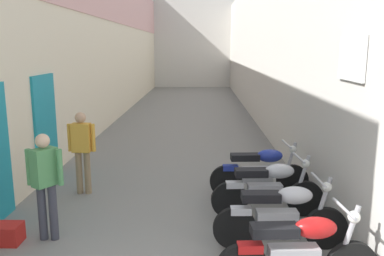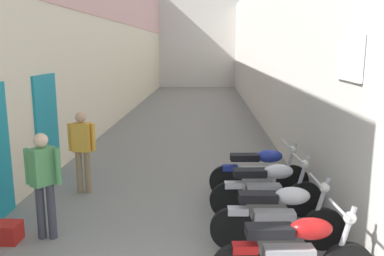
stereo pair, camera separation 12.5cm
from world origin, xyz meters
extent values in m
plane|color=slate|center=(0.00, 10.84, 0.00)|extent=(41.69, 41.69, 0.00)
cube|color=beige|center=(-2.84, 12.84, 3.27)|extent=(0.40, 25.69, 6.55)
cube|color=teal|center=(-2.62, 5.60, 1.10)|extent=(0.06, 1.10, 2.20)
cube|color=beige|center=(2.84, 12.84, 2.77)|extent=(0.40, 25.69, 5.54)
cube|color=white|center=(2.61, 3.00, 2.60)|extent=(0.04, 0.90, 0.60)
cube|color=beige|center=(0.00, 26.69, 3.07)|extent=(8.29, 2.00, 6.14)
ellipsoid|color=#AD1414|center=(1.87, 1.68, 0.78)|extent=(0.50, 0.29, 0.24)
cube|color=black|center=(1.42, 1.65, 0.76)|extent=(0.53, 0.25, 0.12)
cylinder|color=#9E9EA3|center=(2.25, 1.70, 0.65)|extent=(0.25, 0.08, 0.77)
cylinder|color=#9E9EA3|center=(2.18, 1.70, 1.00)|extent=(0.07, 0.58, 0.04)
sphere|color=silver|center=(2.30, 1.71, 0.90)|extent=(0.14, 0.14, 0.14)
cube|color=#AD1414|center=(1.15, 1.63, 0.56)|extent=(0.29, 0.16, 0.10)
cylinder|color=black|center=(2.32, 2.68, 0.30)|extent=(0.60, 0.09, 0.60)
cylinder|color=black|center=(1.07, 2.65, 0.30)|extent=(0.60, 0.09, 0.60)
cube|color=#9E9EA3|center=(1.64, 2.67, 0.42)|extent=(0.56, 0.21, 0.28)
ellipsoid|color=#B7B7BC|center=(1.87, 2.67, 0.78)|extent=(0.49, 0.27, 0.24)
cube|color=black|center=(1.41, 2.66, 0.76)|extent=(0.52, 0.23, 0.12)
cylinder|color=#9E9EA3|center=(2.25, 2.68, 0.65)|extent=(0.25, 0.07, 0.77)
cylinder|color=#9E9EA3|center=(2.18, 2.68, 1.00)|extent=(0.05, 0.58, 0.04)
sphere|color=silver|center=(2.30, 2.68, 0.90)|extent=(0.14, 0.14, 0.14)
cube|color=#B7B7BC|center=(1.15, 2.66, 0.56)|extent=(0.28, 0.15, 0.10)
cylinder|color=black|center=(2.32, 3.78, 0.30)|extent=(0.60, 0.12, 0.60)
cylinder|color=black|center=(1.07, 3.70, 0.30)|extent=(0.60, 0.12, 0.60)
cube|color=#9E9EA3|center=(1.64, 3.74, 0.42)|extent=(0.57, 0.24, 0.28)
ellipsoid|color=#B7B7BC|center=(1.87, 3.75, 0.78)|extent=(0.50, 0.29, 0.24)
cube|color=black|center=(1.42, 3.72, 0.76)|extent=(0.53, 0.25, 0.12)
cylinder|color=#9E9EA3|center=(2.25, 3.78, 0.65)|extent=(0.25, 0.08, 0.77)
cylinder|color=#9E9EA3|center=(2.18, 3.77, 1.00)|extent=(0.07, 0.58, 0.04)
sphere|color=silver|center=(2.30, 3.78, 0.90)|extent=(0.14, 0.14, 0.14)
cube|color=#B7B7BC|center=(1.15, 3.71, 0.56)|extent=(0.29, 0.16, 0.10)
cylinder|color=black|center=(2.32, 4.71, 0.30)|extent=(0.60, 0.12, 0.60)
cylinder|color=black|center=(1.07, 4.64, 0.30)|extent=(0.60, 0.12, 0.60)
cube|color=#9E9EA3|center=(1.64, 4.67, 0.42)|extent=(0.57, 0.23, 0.28)
ellipsoid|color=navy|center=(1.87, 4.68, 0.78)|extent=(0.49, 0.29, 0.24)
cube|color=black|center=(1.41, 4.66, 0.76)|extent=(0.53, 0.25, 0.12)
cylinder|color=#9E9EA3|center=(2.25, 4.71, 0.65)|extent=(0.25, 0.07, 0.77)
cylinder|color=#9E9EA3|center=(2.18, 4.70, 1.00)|extent=(0.07, 0.58, 0.04)
sphere|color=silver|center=(2.30, 4.71, 0.90)|extent=(0.14, 0.14, 0.14)
cube|color=navy|center=(1.15, 4.64, 0.56)|extent=(0.29, 0.16, 0.10)
cylinder|color=#383842|center=(-1.68, 2.88, 0.41)|extent=(0.12, 0.12, 0.82)
cylinder|color=#383842|center=(-1.52, 2.88, 0.41)|extent=(0.12, 0.12, 0.82)
cube|color=#4C8C51|center=(-1.60, 2.88, 1.09)|extent=(0.36, 0.39, 0.54)
sphere|color=#DBB28E|center=(-1.60, 2.88, 1.47)|extent=(0.20, 0.20, 0.20)
cylinder|color=#4C8C51|center=(-1.82, 2.88, 1.09)|extent=(0.08, 0.08, 0.52)
cylinder|color=#4C8C51|center=(-1.38, 2.88, 1.09)|extent=(0.08, 0.08, 0.52)
cylinder|color=#8C7251|center=(-1.71, 4.75, 0.41)|extent=(0.12, 0.12, 0.82)
cylinder|color=#8C7251|center=(-1.55, 4.75, 0.41)|extent=(0.12, 0.12, 0.82)
cube|color=gold|center=(-1.63, 4.75, 1.09)|extent=(0.35, 0.22, 0.54)
sphere|color=tan|center=(-1.63, 4.75, 1.47)|extent=(0.20, 0.20, 0.20)
cylinder|color=gold|center=(-1.85, 4.75, 1.09)|extent=(0.08, 0.08, 0.52)
cylinder|color=gold|center=(-1.41, 4.75, 1.09)|extent=(0.08, 0.08, 0.52)
cube|color=red|center=(-2.17, 2.74, 0.14)|extent=(0.44, 0.32, 0.28)
camera|label=1|loc=(0.60, -2.48, 2.74)|focal=37.47mm
camera|label=2|loc=(0.72, -2.47, 2.74)|focal=37.47mm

